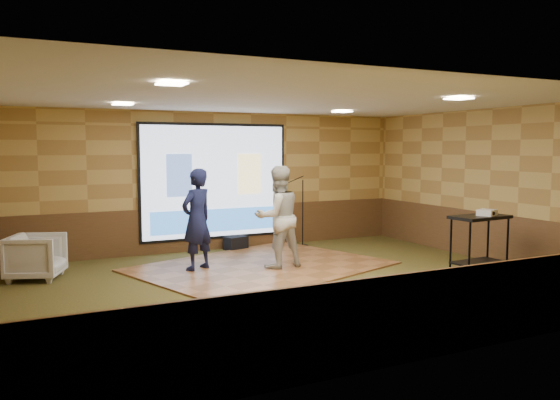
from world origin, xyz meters
name	(u,v)px	position (x,y,z in m)	size (l,w,h in m)	color
ground	(284,284)	(0.00, 0.00, 0.00)	(9.00, 9.00, 0.00)	#2E3618
room_shell	(285,156)	(0.00, 0.00, 2.09)	(9.04, 7.04, 3.02)	tan
wainscot_back	(215,228)	(0.00, 3.48, 0.47)	(9.00, 0.04, 0.95)	#4C3219
wainscot_front	(429,314)	(0.00, -3.48, 0.47)	(9.00, 0.04, 0.95)	#4C3219
wainscot_right	(487,237)	(4.48, 0.00, 0.47)	(0.04, 7.00, 0.95)	#4C3219
projector_screen	(215,183)	(0.00, 3.44, 1.47)	(3.32, 0.06, 2.52)	black
downlight_nw	(123,104)	(-2.20, 1.80, 2.97)	(0.32, 0.32, 0.02)	#F9E1BB
downlight_ne	(342,112)	(2.20, 1.80, 2.97)	(0.32, 0.32, 0.02)	#F9E1BB
downlight_sw	(172,84)	(-2.20, -1.50, 2.97)	(0.32, 0.32, 0.02)	#F9E1BB
downlight_se	(459,99)	(2.20, -1.50, 2.97)	(0.32, 0.32, 0.02)	#F9E1BB
dance_floor	(261,266)	(0.18, 1.35, 0.02)	(4.33, 3.30, 0.03)	#966037
player_left	(197,219)	(-0.99, 1.56, 0.95)	(0.67, 0.44, 1.83)	#12173A
player_right	(278,217)	(0.41, 1.11, 0.97)	(0.91, 0.71, 1.87)	beige
av_table	(479,233)	(3.21, -1.02, 0.78)	(1.03, 0.54, 1.08)	black
projector	(487,213)	(3.31, -1.08, 1.13)	(0.31, 0.26, 0.10)	white
mic_stand	(300,225)	(1.87, 3.00, 0.49)	(0.64, 0.26, 1.63)	black
banquet_chair	(36,257)	(-3.64, 2.15, 0.39)	(0.83, 0.85, 0.77)	gray
duffel_bag	(236,243)	(0.39, 3.23, 0.15)	(0.47, 0.31, 0.29)	black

